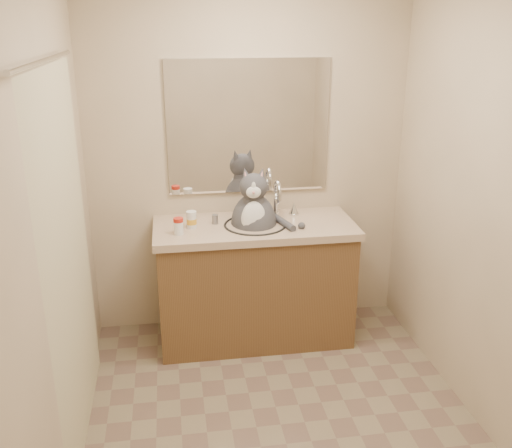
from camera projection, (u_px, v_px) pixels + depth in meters
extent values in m
cube|color=#807158|center=(281.00, 425.00, 3.19)|extent=(2.20, 2.50, 0.01)
cube|color=#C7B292|center=(248.00, 163.00, 3.95)|extent=(2.20, 0.01, 2.40)
cube|color=#C7B292|center=(373.00, 370.00, 1.61)|extent=(2.20, 0.01, 2.40)
cube|color=#C7B292|center=(49.00, 235.00, 2.62)|extent=(0.01, 2.50, 2.40)
cube|color=#C7B292|center=(494.00, 212.00, 2.94)|extent=(0.01, 2.50, 2.40)
cube|color=brown|center=(255.00, 285.00, 3.95)|extent=(1.30, 0.55, 0.80)
cube|color=tan|center=(255.00, 228.00, 3.80)|extent=(1.34, 0.59, 0.05)
torus|color=black|center=(255.00, 225.00, 3.78)|extent=(0.42, 0.42, 0.02)
ellipsoid|color=white|center=(255.00, 236.00, 3.80)|extent=(0.40, 0.40, 0.15)
cylinder|color=silver|center=(276.00, 202.00, 3.93)|extent=(0.03, 0.03, 0.18)
torus|color=silver|center=(278.00, 192.00, 3.84)|extent=(0.03, 0.16, 0.16)
cone|color=silver|center=(294.00, 208.00, 3.96)|extent=(0.06, 0.06, 0.08)
cube|color=white|center=(249.00, 127.00, 3.84)|extent=(1.10, 0.02, 0.90)
cube|color=beige|center=(70.00, 265.00, 2.79)|extent=(0.01, 1.20, 1.90)
cylinder|color=silver|center=(45.00, 60.00, 2.46)|extent=(0.02, 1.30, 0.02)
ellipsoid|color=#404045|center=(254.00, 224.00, 3.82)|extent=(0.35, 0.38, 0.41)
ellipsoid|color=white|center=(254.00, 220.00, 3.69)|extent=(0.18, 0.12, 0.26)
ellipsoid|color=#404045|center=(254.00, 187.00, 3.68)|extent=(0.21, 0.19, 0.18)
ellipsoid|color=white|center=(254.00, 192.00, 3.62)|extent=(0.10, 0.06, 0.08)
sphere|color=#D88C8C|center=(254.00, 192.00, 3.59)|extent=(0.02, 0.02, 0.02)
cone|color=#404045|center=(246.00, 174.00, 3.66)|extent=(0.09, 0.07, 0.09)
cone|color=#404045|center=(262.00, 174.00, 3.66)|extent=(0.09, 0.07, 0.09)
cylinder|color=#404045|center=(284.00, 223.00, 3.77)|extent=(0.12, 0.27, 0.05)
cylinder|color=white|center=(179.00, 228.00, 3.60)|extent=(0.08, 0.08, 0.08)
cylinder|color=red|center=(178.00, 220.00, 3.59)|extent=(0.08, 0.08, 0.02)
cylinder|color=white|center=(192.00, 221.00, 3.71)|extent=(0.08, 0.08, 0.09)
cylinder|color=gold|center=(192.00, 221.00, 3.71)|extent=(0.08, 0.08, 0.04)
cylinder|color=white|center=(191.00, 213.00, 3.69)|extent=(0.08, 0.08, 0.02)
cylinder|color=gray|center=(215.00, 219.00, 3.79)|extent=(0.05, 0.05, 0.06)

